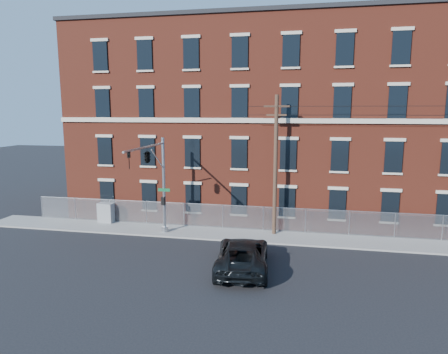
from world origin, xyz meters
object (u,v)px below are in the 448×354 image
Objects in this scene: pickup_truck at (242,255)px; utility_cabinet at (106,213)px; traffic_signal_mast at (151,166)px; utility_pole_near at (275,163)px.

utility_cabinet is (-12.17, 7.10, 0.04)m from pickup_truck.
traffic_signal_mast is at bearing -31.67° from pickup_truck.
utility_pole_near is 14.23m from utility_cabinet.
utility_cabinet is at bearing 145.29° from traffic_signal_mast.
utility_cabinet is at bearing -35.68° from pickup_truck.
utility_pole_near is 8.17m from pickup_truck.
traffic_signal_mast is 8.70m from pickup_truck.
utility_cabinet is (-5.51, 3.82, -4.48)m from traffic_signal_mast.
utility_pole_near is (8.00, 3.42, -0.05)m from traffic_signal_mast.
traffic_signal_mast reaches higher than utility_cabinet.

